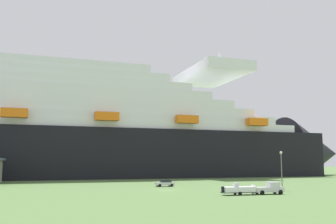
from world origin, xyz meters
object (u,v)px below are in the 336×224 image
cruise_ship (56,132)px  small_boat_on_trailer (242,189)px  pickup_truck (269,188)px  parked_car_silver_sedan (165,183)px  street_lamp (281,165)px

cruise_ship → small_boat_on_trailer: cruise_ship is taller
cruise_ship → pickup_truck: (42.67, -81.70, -15.71)m
cruise_ship → small_boat_on_trailer: (37.24, -81.99, -15.79)m
pickup_truck → parked_car_silver_sedan: pickup_truck is taller
small_boat_on_trailer → parked_car_silver_sedan: (-8.51, 26.11, -0.13)m
small_boat_on_trailer → parked_car_silver_sedan: size_ratio=1.77×
pickup_truck → parked_car_silver_sedan: (-13.94, 25.82, -0.21)m
street_lamp → cruise_ship: bearing=124.4°
pickup_truck → street_lamp: (7.37, 8.52, 4.23)m
parked_car_silver_sedan → small_boat_on_trailer: bearing=-71.9°
small_boat_on_trailer → parked_car_silver_sedan: small_boat_on_trailer is taller
cruise_ship → pickup_truck: size_ratio=43.95×
small_boat_on_trailer → cruise_ship: bearing=114.4°
small_boat_on_trailer → street_lamp: bearing=34.6°
pickup_truck → street_lamp: street_lamp is taller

